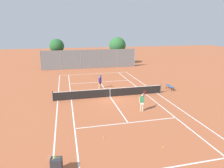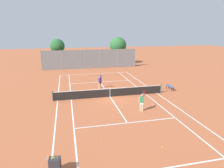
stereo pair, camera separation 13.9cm
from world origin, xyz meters
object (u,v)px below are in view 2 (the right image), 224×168
player_far_left (100,81)px  courtside_bench (170,86)px  tennis_net (110,92)px  tree_behind_right (118,46)px  ball_cart (55,164)px  loose_tennis_ball_2 (103,137)px  player_near_side (142,101)px  tree_behind_left (57,46)px  loose_tennis_ball_0 (116,95)px  loose_tennis_ball_1 (162,147)px

player_far_left → courtside_bench: player_far_left is taller
tennis_net → tree_behind_right: (6.11, 19.98, 3.25)m
ball_cart → loose_tennis_ball_2: 4.11m
player_near_side → player_far_left: bearing=107.2°
ball_cart → tree_behind_left: tree_behind_left is taller
tennis_net → player_far_left: player_far_left is taller
loose_tennis_ball_0 → tree_behind_left: 19.77m
ball_cart → courtside_bench: bearing=42.8°
ball_cart → loose_tennis_ball_2: size_ratio=14.58×
loose_tennis_ball_2 → courtside_bench: (9.91, 9.12, 0.38)m
tennis_net → tree_behind_right: 21.15m
loose_tennis_ball_0 → player_near_side: bearing=-76.8°
tree_behind_left → tree_behind_right: (12.01, 1.45, -0.23)m
ball_cart → player_far_left: size_ratio=0.54×
ball_cart → tennis_net: bearing=64.4°
player_far_left → loose_tennis_ball_1: (1.61, -13.53, -0.89)m
loose_tennis_ball_1 → courtside_bench: 12.87m
tennis_net → ball_cart: bearing=-115.6°
loose_tennis_ball_2 → courtside_bench: size_ratio=0.04×
loose_tennis_ball_2 → tree_behind_left: tree_behind_left is taller
loose_tennis_ball_1 → tree_behind_right: 30.76m
tennis_net → courtside_bench: size_ratio=8.00×
player_far_left → tree_behind_right: (6.61, 16.58, 2.83)m
ball_cart → tree_behind_right: (11.36, 30.94, 3.23)m
loose_tennis_ball_2 → player_far_left: bearing=81.3°
loose_tennis_ball_1 → loose_tennis_ball_2: same height
player_far_left → loose_tennis_ball_0: (1.29, -3.04, -0.89)m
tennis_net → tree_behind_right: bearing=73.0°
player_near_side → loose_tennis_ball_0: 5.00m
player_near_side → loose_tennis_ball_2: (-4.19, -3.74, -0.89)m
player_far_left → loose_tennis_ball_1: 13.66m
loose_tennis_ball_1 → loose_tennis_ball_2: (-3.39, 1.97, 0.00)m
ball_cart → tree_behind_left: (-0.65, 29.50, 3.46)m
ball_cart → courtside_bench: (12.89, 11.91, -0.12)m
player_far_left → courtside_bench: (8.14, -2.45, -0.52)m
player_far_left → ball_cart: bearing=-108.3°
tree_behind_right → tree_behind_left: bearing=-173.1°
tennis_net → ball_cart: size_ratio=12.47×
ball_cart → player_far_left: (4.75, 14.36, 0.39)m
loose_tennis_ball_2 → courtside_bench: bearing=42.6°
tennis_net → tree_behind_left: size_ratio=2.23×
courtside_bench → player_far_left: bearing=163.3°
loose_tennis_ball_0 → loose_tennis_ball_1: same height
loose_tennis_ball_1 → loose_tennis_ball_0: bearing=91.8°
tennis_net → player_far_left: bearing=98.4°
player_far_left → loose_tennis_ball_0: bearing=-67.0°
player_far_left → loose_tennis_ball_0: player_far_left is taller
loose_tennis_ball_0 → ball_cart: bearing=-118.1°
loose_tennis_ball_0 → loose_tennis_ball_1: (0.32, -10.49, 0.00)m
player_far_left → tree_behind_left: (-5.40, 15.13, 3.07)m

